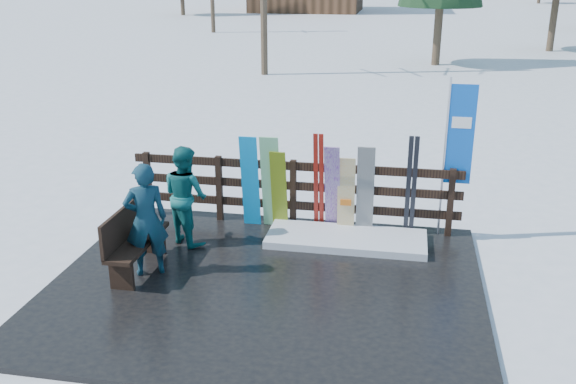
% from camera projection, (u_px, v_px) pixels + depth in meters
% --- Properties ---
extents(ground, '(700.00, 700.00, 0.00)m').
position_uv_depth(ground, '(266.00, 288.00, 9.05)').
color(ground, white).
rests_on(ground, ground).
extents(deck, '(6.00, 5.00, 0.08)m').
position_uv_depth(deck, '(266.00, 286.00, 9.04)').
color(deck, black).
rests_on(deck, ground).
extents(fence, '(5.60, 0.10, 1.15)m').
position_uv_depth(fence, '(293.00, 188.00, 10.84)').
color(fence, black).
rests_on(fence, deck).
extents(snow_patch, '(2.54, 1.00, 0.12)m').
position_uv_depth(snow_patch, '(346.00, 239.00, 10.32)').
color(snow_patch, white).
rests_on(snow_patch, deck).
extents(bench, '(0.41, 1.50, 0.97)m').
position_uv_depth(bench, '(133.00, 237.00, 9.25)').
color(bench, black).
rests_on(bench, deck).
extents(snowboard_0, '(0.30, 0.26, 1.61)m').
position_uv_depth(snowboard_0, '(250.00, 182.00, 10.70)').
color(snowboard_0, '#0993E4').
rests_on(snowboard_0, deck).
extents(snowboard_1, '(0.31, 0.31, 1.63)m').
position_uv_depth(snowboard_1, '(271.00, 182.00, 10.64)').
color(snowboard_1, silver).
rests_on(snowboard_1, deck).
extents(snowboard_2, '(0.26, 0.30, 1.39)m').
position_uv_depth(snowboard_2, '(279.00, 190.00, 10.66)').
color(snowboard_2, '#D9FF1D').
rests_on(snowboard_2, deck).
extents(snowboard_3, '(0.25, 0.45, 1.54)m').
position_uv_depth(snowboard_3, '(332.00, 189.00, 10.48)').
color(snowboard_3, silver).
rests_on(snowboard_3, deck).
extents(snowboard_4, '(0.28, 0.22, 1.53)m').
position_uv_depth(snowboard_4, '(365.00, 191.00, 10.39)').
color(snowboard_4, black).
rests_on(snowboard_4, deck).
extents(snowboard_5, '(0.28, 0.17, 1.32)m').
position_uv_depth(snowboard_5, '(346.00, 196.00, 10.48)').
color(snowboard_5, silver).
rests_on(snowboard_5, deck).
extents(ski_pair_a, '(0.16, 0.29, 1.70)m').
position_uv_depth(ski_pair_a, '(319.00, 182.00, 10.56)').
color(ski_pair_a, '#A01D13').
rests_on(ski_pair_a, deck).
extents(ski_pair_b, '(0.17, 0.22, 1.72)m').
position_uv_depth(ski_pair_b, '(411.00, 187.00, 10.30)').
color(ski_pair_b, black).
rests_on(ski_pair_b, deck).
extents(rental_flag, '(0.45, 0.04, 2.60)m').
position_uv_depth(rental_flag, '(457.00, 141.00, 10.12)').
color(rental_flag, silver).
rests_on(rental_flag, deck).
extents(person_front, '(0.72, 0.64, 1.67)m').
position_uv_depth(person_front, '(146.00, 220.00, 9.05)').
color(person_front, '#154850').
rests_on(person_front, deck).
extents(person_back, '(0.98, 0.94, 1.60)m').
position_uv_depth(person_back, '(185.00, 195.00, 10.11)').
color(person_back, '#136263').
rests_on(person_back, deck).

